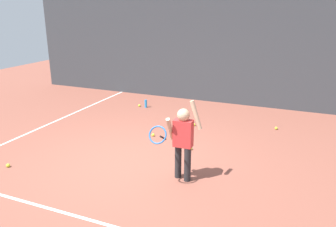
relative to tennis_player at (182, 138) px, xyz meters
name	(u,v)px	position (x,y,z in m)	size (l,w,h in m)	color
ground_plane	(130,162)	(-1.11, 0.24, -0.73)	(20.00, 20.00, 0.00)	brown
court_line_baseline	(67,213)	(-1.11, -1.52, -0.72)	(9.00, 0.05, 0.00)	white
court_line_sideline	(47,125)	(-3.91, 1.24, -0.72)	(0.05, 9.00, 0.00)	white
back_fence_windscreen	(205,43)	(-1.11, 4.82, 0.99)	(11.51, 0.08, 3.44)	#383D42
fence_post_0	(52,34)	(-6.71, 4.88, 1.07)	(0.09, 0.09, 3.59)	slate
fence_post_1	(148,38)	(-2.98, 4.88, 1.07)	(0.09, 0.09, 3.59)	slate
fence_post_2	(273,42)	(0.76, 4.88, 1.07)	(0.09, 0.09, 3.59)	slate
tennis_player	(182,138)	(0.00, 0.00, 0.00)	(0.70, 0.60, 1.35)	#232326
water_bottle	(146,104)	(-2.38, 3.47, -0.62)	(0.07, 0.07, 0.22)	#268CD8
tennis_ball_0	(191,148)	(-0.25, 1.18, -0.69)	(0.07, 0.07, 0.07)	#CCE033
tennis_ball_2	(139,106)	(-2.58, 3.46, -0.69)	(0.07, 0.07, 0.07)	#CCE033
tennis_ball_3	(153,135)	(-1.25, 1.55, -0.69)	(0.07, 0.07, 0.07)	#CCE033
tennis_ball_4	(276,128)	(1.19, 3.04, -0.69)	(0.07, 0.07, 0.07)	#CCE033
tennis_ball_5	(8,165)	(-2.98, -0.79, -0.69)	(0.07, 0.07, 0.07)	#CCE033
tennis_ball_7	(194,125)	(-0.64, 2.53, -0.69)	(0.07, 0.07, 0.07)	#CCE033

